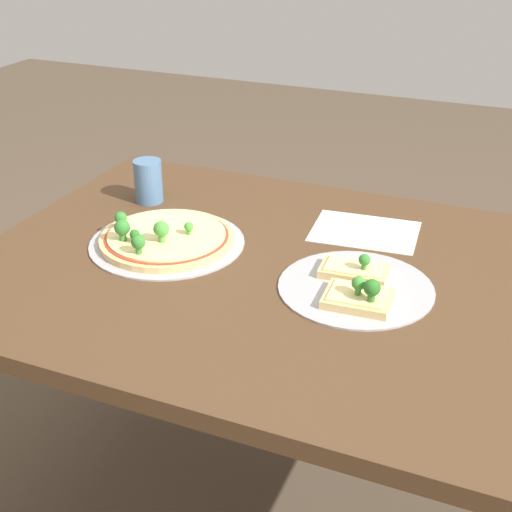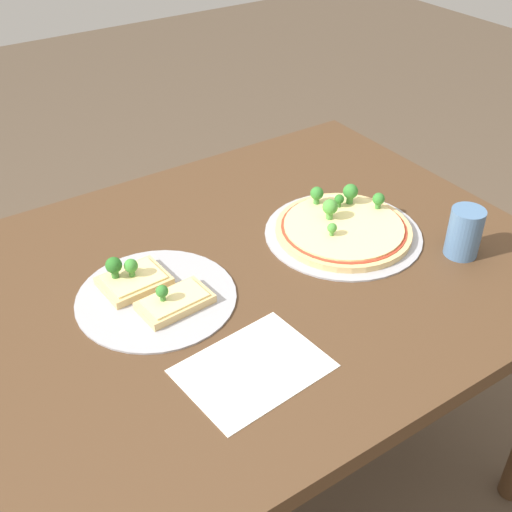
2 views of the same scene
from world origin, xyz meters
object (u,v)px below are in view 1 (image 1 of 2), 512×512
dining_table (307,307)px  pizza_tray_slice (357,286)px  drinking_cup (148,181)px  pizza_tray_whole (165,238)px

dining_table → pizza_tray_slice: 0.14m
dining_table → pizza_tray_slice: pizza_tray_slice is taller
dining_table → drinking_cup: bearing=-22.6°
drinking_cup → pizza_tray_slice: bearing=159.0°
dining_table → pizza_tray_whole: size_ratio=4.11×
dining_table → pizza_tray_whole: bearing=-1.3°
dining_table → pizza_tray_slice: (-0.11, 0.03, 0.09)m
pizza_tray_whole → drinking_cup: (0.15, -0.19, 0.04)m
pizza_tray_whole → pizza_tray_slice: (-0.44, 0.03, -0.00)m
dining_table → drinking_cup: drinking_cup is taller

